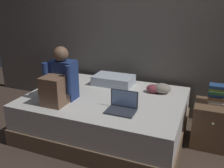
{
  "coord_description": "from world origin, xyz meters",
  "views": [
    {
      "loc": [
        0.98,
        -2.37,
        1.72
      ],
      "look_at": [
        -0.03,
        0.1,
        0.78
      ],
      "focal_mm": 39.51,
      "sensor_mm": 36.0,
      "label": 1
    }
  ],
  "objects_px": {
    "nightstand": "(212,124)",
    "book_stack": "(217,94)",
    "bed": "(106,115)",
    "laptop": "(122,106)",
    "person_sitting": "(60,81)",
    "clothes_pile": "(159,88)",
    "pillow": "(114,80)"
  },
  "relations": [
    {
      "from": "clothes_pile",
      "to": "book_stack",
      "type": "bearing_deg",
      "value": -7.11
    },
    {
      "from": "pillow",
      "to": "clothes_pile",
      "type": "bearing_deg",
      "value": -6.67
    },
    {
      "from": "laptop",
      "to": "bed",
      "type": "bearing_deg",
      "value": 136.58
    },
    {
      "from": "person_sitting",
      "to": "clothes_pile",
      "type": "bearing_deg",
      "value": 33.98
    },
    {
      "from": "bed",
      "to": "clothes_pile",
      "type": "distance_m",
      "value": 0.78
    },
    {
      "from": "nightstand",
      "to": "laptop",
      "type": "bearing_deg",
      "value": -149.49
    },
    {
      "from": "nightstand",
      "to": "book_stack",
      "type": "bearing_deg",
      "value": 76.03
    },
    {
      "from": "bed",
      "to": "clothes_pile",
      "type": "relative_size",
      "value": 6.27
    },
    {
      "from": "nightstand",
      "to": "book_stack",
      "type": "height_order",
      "value": "book_stack"
    },
    {
      "from": "bed",
      "to": "laptop",
      "type": "height_order",
      "value": "laptop"
    },
    {
      "from": "nightstand",
      "to": "person_sitting",
      "type": "distance_m",
      "value": 1.9
    },
    {
      "from": "bed",
      "to": "book_stack",
      "type": "relative_size",
      "value": 8.87
    },
    {
      "from": "bed",
      "to": "person_sitting",
      "type": "height_order",
      "value": "person_sitting"
    },
    {
      "from": "nightstand",
      "to": "book_stack",
      "type": "relative_size",
      "value": 2.34
    },
    {
      "from": "bed",
      "to": "laptop",
      "type": "relative_size",
      "value": 6.25
    },
    {
      "from": "bed",
      "to": "pillow",
      "type": "xyz_separation_m",
      "value": [
        -0.07,
        0.45,
        0.33
      ]
    },
    {
      "from": "person_sitting",
      "to": "pillow",
      "type": "distance_m",
      "value": 0.89
    },
    {
      "from": "laptop",
      "to": "pillow",
      "type": "relative_size",
      "value": 0.57
    },
    {
      "from": "bed",
      "to": "book_stack",
      "type": "height_order",
      "value": "book_stack"
    },
    {
      "from": "nightstand",
      "to": "clothes_pile",
      "type": "bearing_deg",
      "value": 168.9
    },
    {
      "from": "nightstand",
      "to": "pillow",
      "type": "distance_m",
      "value": 1.42
    },
    {
      "from": "bed",
      "to": "book_stack",
      "type": "xyz_separation_m",
      "value": [
        1.31,
        0.28,
        0.38
      ]
    },
    {
      "from": "clothes_pile",
      "to": "nightstand",
      "type": "bearing_deg",
      "value": -11.1
    },
    {
      "from": "bed",
      "to": "pillow",
      "type": "height_order",
      "value": "pillow"
    },
    {
      "from": "nightstand",
      "to": "person_sitting",
      "type": "xyz_separation_m",
      "value": [
        -1.74,
        -0.57,
        0.51
      ]
    },
    {
      "from": "bed",
      "to": "clothes_pile",
      "type": "xyz_separation_m",
      "value": [
        0.61,
        0.37,
        0.33
      ]
    },
    {
      "from": "clothes_pile",
      "to": "pillow",
      "type": "bearing_deg",
      "value": 173.33
    },
    {
      "from": "nightstand",
      "to": "pillow",
      "type": "height_order",
      "value": "pillow"
    },
    {
      "from": "nightstand",
      "to": "person_sitting",
      "type": "bearing_deg",
      "value": -161.8
    },
    {
      "from": "person_sitting",
      "to": "book_stack",
      "type": "height_order",
      "value": "person_sitting"
    },
    {
      "from": "person_sitting",
      "to": "clothes_pile",
      "type": "height_order",
      "value": "person_sitting"
    },
    {
      "from": "nightstand",
      "to": "person_sitting",
      "type": "height_order",
      "value": "person_sitting"
    }
  ]
}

